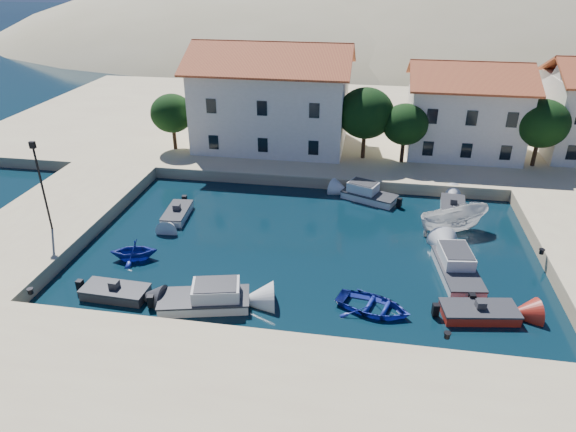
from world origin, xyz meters
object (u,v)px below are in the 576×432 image
object	(u,v)px
cabin_cruiser_south	(204,299)
rowboat_south	(373,310)
building_left	(272,94)
cabin_cruiser_east	(458,269)
boat_east	(452,232)
lamppost	(40,178)
building_mid	(465,107)

from	to	relation	value
cabin_cruiser_south	rowboat_south	xyz separation A→B (m)	(9.41, 1.17, -0.48)
building_left	cabin_cruiser_east	world-z (taller)	building_left
cabin_cruiser_east	boat_east	world-z (taller)	cabin_cruiser_east
building_left	cabin_cruiser_east	distance (m)	25.76
building_left	lamppost	distance (m)	23.10
building_mid	building_left	bearing A→B (deg)	-176.82
building_mid	cabin_cruiser_east	xyz separation A→B (m)	(-2.52, -20.86, -4.75)
building_left	boat_east	size ratio (longest dim) A/B	2.76
building_mid	cabin_cruiser_east	world-z (taller)	building_mid
cabin_cruiser_south	rowboat_south	size ratio (longest dim) A/B	1.30
building_left	rowboat_south	bearing A→B (deg)	-66.67
rowboat_south	building_left	bearing A→B (deg)	40.45
building_left	building_mid	size ratio (longest dim) A/B	1.40
building_mid	cabin_cruiser_east	size ratio (longest dim) A/B	1.91
cabin_cruiser_east	building_left	bearing A→B (deg)	30.34
building_mid	lamppost	distance (m)	36.21
lamppost	rowboat_south	xyz separation A→B (m)	(21.94, -4.21, -4.75)
lamppost	boat_east	size ratio (longest dim) A/B	1.17
cabin_cruiser_east	building_mid	bearing A→B (deg)	-14.49
rowboat_south	building_mid	bearing A→B (deg)	0.42
lamppost	cabin_cruiser_east	size ratio (longest dim) A/B	1.13
cabin_cruiser_south	cabin_cruiser_east	bearing A→B (deg)	7.74
lamppost	building_mid	bearing A→B (deg)	35.45
building_left	cabin_cruiser_south	xyz separation A→B (m)	(1.03, -25.37, -5.46)
lamppost	cabin_cruiser_south	bearing A→B (deg)	-23.20
boat_east	cabin_cruiser_east	bearing A→B (deg)	149.32
boat_east	building_mid	bearing A→B (deg)	-35.34
lamppost	boat_east	xyz separation A→B (m)	(27.33, 5.92, -4.75)
cabin_cruiser_south	cabin_cruiser_east	distance (m)	15.46
lamppost	rowboat_south	size ratio (longest dim) A/B	1.49
cabin_cruiser_east	cabin_cruiser_south	bearing A→B (deg)	103.31
lamppost	cabin_cruiser_east	distance (m)	27.32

